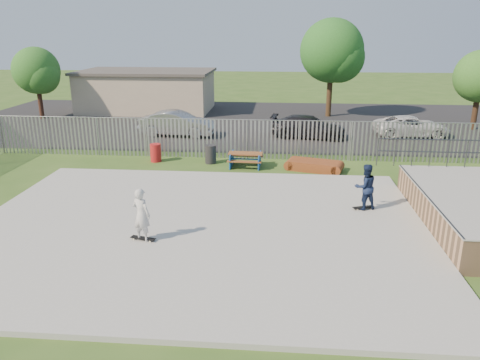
# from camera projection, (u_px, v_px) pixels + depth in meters

# --- Properties ---
(ground) EXTENTS (120.00, 120.00, 0.00)m
(ground) POSITION_uv_depth(u_px,v_px,m) (198.00, 229.00, 15.52)
(ground) COLOR #34551D
(ground) RESTS_ON ground
(concrete_slab) EXTENTS (15.00, 12.00, 0.15)m
(concrete_slab) POSITION_uv_depth(u_px,v_px,m) (198.00, 227.00, 15.50)
(concrete_slab) COLOR #A4A49E
(concrete_slab) RESTS_ON ground
(fence) EXTENTS (26.04, 16.02, 2.00)m
(fence) POSITION_uv_depth(u_px,v_px,m) (240.00, 163.00, 19.48)
(fence) COLOR gray
(fence) RESTS_ON ground
(picnic_table) EXTENTS (1.68, 1.40, 0.69)m
(picnic_table) POSITION_uv_depth(u_px,v_px,m) (245.00, 160.00, 22.43)
(picnic_table) COLOR brown
(picnic_table) RESTS_ON ground
(funbox) EXTENTS (2.44, 1.70, 0.44)m
(funbox) POSITION_uv_depth(u_px,v_px,m) (314.00, 166.00, 21.92)
(funbox) COLOR brown
(funbox) RESTS_ON ground
(trash_bin_red) EXTENTS (0.54, 0.54, 0.89)m
(trash_bin_red) POSITION_uv_depth(u_px,v_px,m) (156.00, 153.00, 23.28)
(trash_bin_red) COLOR #A5191A
(trash_bin_red) RESTS_ON ground
(trash_bin_grey) EXTENTS (0.55, 0.55, 0.91)m
(trash_bin_grey) POSITION_uv_depth(u_px,v_px,m) (211.00, 154.00, 22.99)
(trash_bin_grey) COLOR #232325
(trash_bin_grey) RESTS_ON ground
(parking_lot) EXTENTS (40.00, 18.00, 0.02)m
(parking_lot) POSITION_uv_depth(u_px,v_px,m) (243.00, 121.00, 33.53)
(parking_lot) COLOR black
(parking_lot) RESTS_ON ground
(car_silver) EXTENTS (4.70, 1.95, 1.51)m
(car_silver) POSITION_uv_depth(u_px,v_px,m) (177.00, 124.00, 28.75)
(car_silver) COLOR #9F9FA3
(car_silver) RESTS_ON parking_lot
(car_dark) EXTENTS (4.78, 2.46, 1.33)m
(car_dark) POSITION_uv_depth(u_px,v_px,m) (309.00, 127.00, 28.25)
(car_dark) COLOR black
(car_dark) RESTS_ON parking_lot
(car_white) EXTENTS (4.63, 2.40, 1.25)m
(car_white) POSITION_uv_depth(u_px,v_px,m) (411.00, 126.00, 28.60)
(car_white) COLOR silver
(car_white) RESTS_ON parking_lot
(building) EXTENTS (10.40, 6.40, 3.20)m
(building) POSITION_uv_depth(u_px,v_px,m) (147.00, 91.00, 37.46)
(building) COLOR tan
(building) RESTS_ON ground
(tree_left) EXTENTS (3.33, 3.33, 5.14)m
(tree_left) POSITION_uv_depth(u_px,v_px,m) (36.00, 71.00, 33.58)
(tree_left) COLOR #3E2318
(tree_left) RESTS_ON ground
(tree_mid) EXTENTS (4.62, 4.62, 7.12)m
(tree_mid) POSITION_uv_depth(u_px,v_px,m) (332.00, 51.00, 33.99)
(tree_mid) COLOR #402D19
(tree_mid) RESTS_ON ground
(tree_right) EXTENTS (3.31, 3.31, 5.10)m
(tree_right) POSITION_uv_depth(u_px,v_px,m) (480.00, 76.00, 29.79)
(tree_right) COLOR #392416
(tree_right) RESTS_ON ground
(skateboard_a) EXTENTS (0.82, 0.46, 0.08)m
(skateboard_a) POSITION_uv_depth(u_px,v_px,m) (363.00, 208.00, 16.85)
(skateboard_a) COLOR black
(skateboard_a) RESTS_ON concrete_slab
(skateboard_b) EXTENTS (0.82, 0.37, 0.08)m
(skateboard_b) POSITION_uv_depth(u_px,v_px,m) (143.00, 239.00, 14.36)
(skateboard_b) COLOR black
(skateboard_b) RESTS_ON concrete_slab
(skater_navy) EXTENTS (0.98, 0.87, 1.67)m
(skater_navy) POSITION_uv_depth(u_px,v_px,m) (365.00, 187.00, 16.60)
(skater_navy) COLOR #14203F
(skater_navy) RESTS_ON concrete_slab
(skater_white) EXTENTS (0.72, 0.61, 1.67)m
(skater_white) POSITION_uv_depth(u_px,v_px,m) (141.00, 215.00, 14.11)
(skater_white) COLOR silver
(skater_white) RESTS_ON concrete_slab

